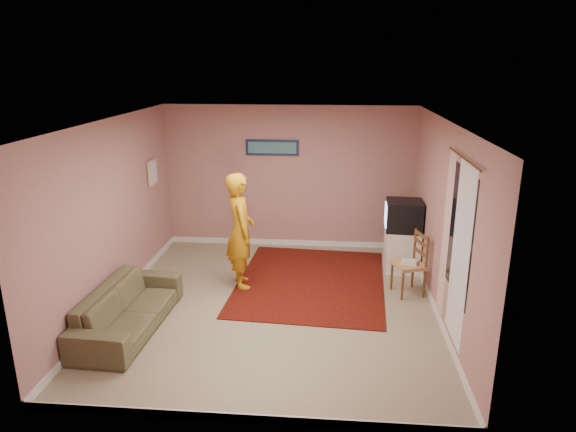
# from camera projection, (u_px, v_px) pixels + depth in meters

# --- Properties ---
(ground) EXTENTS (5.00, 5.00, 0.00)m
(ground) POSITION_uv_depth(u_px,v_px,m) (274.00, 305.00, 7.31)
(ground) COLOR gray
(ground) RESTS_ON ground
(wall_back) EXTENTS (4.50, 0.02, 2.60)m
(wall_back) POSITION_uv_depth(u_px,v_px,m) (289.00, 178.00, 9.32)
(wall_back) COLOR #A1786A
(wall_back) RESTS_ON ground
(wall_front) EXTENTS (4.50, 0.02, 2.60)m
(wall_front) POSITION_uv_depth(u_px,v_px,m) (242.00, 301.00, 4.55)
(wall_front) COLOR #A1786A
(wall_front) RESTS_ON ground
(wall_left) EXTENTS (0.02, 5.00, 2.60)m
(wall_left) POSITION_uv_depth(u_px,v_px,m) (113.00, 214.00, 7.12)
(wall_left) COLOR #A1786A
(wall_left) RESTS_ON ground
(wall_right) EXTENTS (0.02, 5.00, 2.60)m
(wall_right) POSITION_uv_depth(u_px,v_px,m) (443.00, 222.00, 6.75)
(wall_right) COLOR #A1786A
(wall_right) RESTS_ON ground
(ceiling) EXTENTS (4.50, 5.00, 0.02)m
(ceiling) POSITION_uv_depth(u_px,v_px,m) (273.00, 121.00, 6.55)
(ceiling) COLOR white
(ceiling) RESTS_ON wall_back
(baseboard_back) EXTENTS (4.50, 0.02, 0.10)m
(baseboard_back) POSITION_uv_depth(u_px,v_px,m) (289.00, 242.00, 9.67)
(baseboard_back) COLOR silver
(baseboard_back) RESTS_ON ground
(baseboard_front) EXTENTS (4.50, 0.02, 0.10)m
(baseboard_front) POSITION_uv_depth(u_px,v_px,m) (246.00, 418.00, 4.92)
(baseboard_front) COLOR silver
(baseboard_front) RESTS_ON ground
(baseboard_left) EXTENTS (0.02, 5.00, 0.10)m
(baseboard_left) POSITION_uv_depth(u_px,v_px,m) (122.00, 296.00, 7.48)
(baseboard_left) COLOR silver
(baseboard_left) RESTS_ON ground
(baseboard_right) EXTENTS (0.02, 5.00, 0.10)m
(baseboard_right) POSITION_uv_depth(u_px,v_px,m) (435.00, 308.00, 7.11)
(baseboard_right) COLOR silver
(baseboard_right) RESTS_ON ground
(window) EXTENTS (0.01, 1.10, 1.50)m
(window) POSITION_uv_depth(u_px,v_px,m) (460.00, 234.00, 5.85)
(window) COLOR black
(window) RESTS_ON wall_right
(curtain_sheer) EXTENTS (0.01, 0.75, 2.10)m
(curtain_sheer) POSITION_uv_depth(u_px,v_px,m) (460.00, 255.00, 5.76)
(curtain_sheer) COLOR white
(curtain_sheer) RESTS_ON wall_right
(curtain_floral) EXTENTS (0.01, 0.35, 2.10)m
(curtain_floral) POSITION_uv_depth(u_px,v_px,m) (446.00, 234.00, 6.43)
(curtain_floral) COLOR white
(curtain_floral) RESTS_ON wall_right
(curtain_rod) EXTENTS (0.02, 1.40, 0.02)m
(curtain_rod) POSITION_uv_depth(u_px,v_px,m) (464.00, 158.00, 5.60)
(curtain_rod) COLOR brown
(curtain_rod) RESTS_ON wall_right
(picture_back) EXTENTS (0.95, 0.04, 0.28)m
(picture_back) POSITION_uv_depth(u_px,v_px,m) (272.00, 148.00, 9.15)
(picture_back) COLOR #161D3D
(picture_back) RESTS_ON wall_back
(picture_left) EXTENTS (0.04, 0.38, 0.42)m
(picture_left) POSITION_uv_depth(u_px,v_px,m) (153.00, 172.00, 8.57)
(picture_left) COLOR #C4B187
(picture_left) RESTS_ON wall_left
(area_rug) EXTENTS (2.43, 2.96, 0.02)m
(area_rug) POSITION_uv_depth(u_px,v_px,m) (311.00, 281.00, 8.07)
(area_rug) COLOR black
(area_rug) RESTS_ON ground
(tv_cabinet) EXTENTS (0.55, 0.50, 0.70)m
(tv_cabinet) POSITION_uv_depth(u_px,v_px,m) (402.00, 250.00, 8.44)
(tv_cabinet) COLOR white
(tv_cabinet) RESTS_ON ground
(crt_tv) EXTENTS (0.60, 0.54, 0.49)m
(crt_tv) POSITION_uv_depth(u_px,v_px,m) (404.00, 215.00, 8.27)
(crt_tv) COLOR black
(crt_tv) RESTS_ON tv_cabinet
(chair_a) EXTENTS (0.45, 0.43, 0.51)m
(chair_a) POSITION_uv_depth(u_px,v_px,m) (403.00, 231.00, 8.70)
(chair_a) COLOR tan
(chair_a) RESTS_ON ground
(dvd_player) EXTENTS (0.41, 0.32, 0.07)m
(dvd_player) POSITION_uv_depth(u_px,v_px,m) (403.00, 234.00, 8.72)
(dvd_player) COLOR #ADADB2
(dvd_player) RESTS_ON chair_a
(blue_throw) EXTENTS (0.37, 0.05, 0.39)m
(blue_throw) POSITION_uv_depth(u_px,v_px,m) (402.00, 217.00, 8.83)
(blue_throw) COLOR #7CA9CA
(blue_throw) RESTS_ON chair_a
(chair_b) EXTENTS (0.52, 0.54, 0.51)m
(chair_b) POSITION_uv_depth(u_px,v_px,m) (409.00, 257.00, 7.51)
(chair_b) COLOR tan
(chair_b) RESTS_ON ground
(game_console) EXTENTS (0.26, 0.21, 0.05)m
(game_console) POSITION_uv_depth(u_px,v_px,m) (409.00, 262.00, 7.53)
(game_console) COLOR white
(game_console) RESTS_ON chair_b
(sofa) EXTENTS (0.86, 2.01, 0.58)m
(sofa) POSITION_uv_depth(u_px,v_px,m) (128.00, 308.00, 6.60)
(sofa) COLOR brown
(sofa) RESTS_ON ground
(person) EXTENTS (0.61, 0.75, 1.77)m
(person) POSITION_uv_depth(u_px,v_px,m) (240.00, 231.00, 7.71)
(person) COLOR #C58812
(person) RESTS_ON ground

